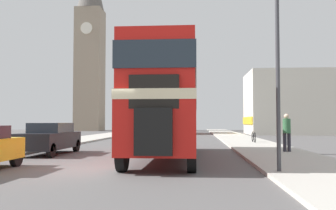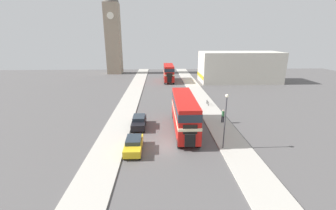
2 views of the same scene
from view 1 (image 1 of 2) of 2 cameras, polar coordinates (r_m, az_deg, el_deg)
The scene contains 10 objects.
ground_plane at distance 12.32m, azimuth -10.05°, elevation -9.78°, with size 120.00×120.00×0.00m, color #565454.
sidewalk_right at distance 12.50m, azimuth 21.95°, elevation -9.25°, with size 3.50×120.00×0.12m.
double_decker_bus at distance 16.19m, azimuth -0.01°, elevation 1.14°, with size 2.47×11.08×4.38m.
bus_distant at distance 48.93m, azimuth 2.26°, elevation -1.38°, with size 2.50×9.56×4.33m.
car_parked_mid at distance 18.83m, azimuth -17.55°, elevation -4.82°, with size 1.71×4.27×1.50m.
pedestrian_walking at distance 18.93m, azimuth 17.64°, elevation -3.67°, with size 0.37×0.37×1.82m.
bicycle_on_pavement at distance 27.14m, azimuth 12.93°, elevation -4.77°, with size 0.05×1.76×0.78m.
street_lamp at distance 11.65m, azimuth 16.33°, elevation 9.42°, with size 0.36×0.36×5.86m.
church_tower at distance 67.30m, azimuth -11.78°, elevation 9.69°, with size 4.63×4.63×30.89m.
shop_building_block at distance 50.35m, azimuth 23.47°, elevation 0.26°, with size 20.24×8.75×7.70m.
Camera 1 is at (3.03, -11.84, 1.56)m, focal length 40.00 mm.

